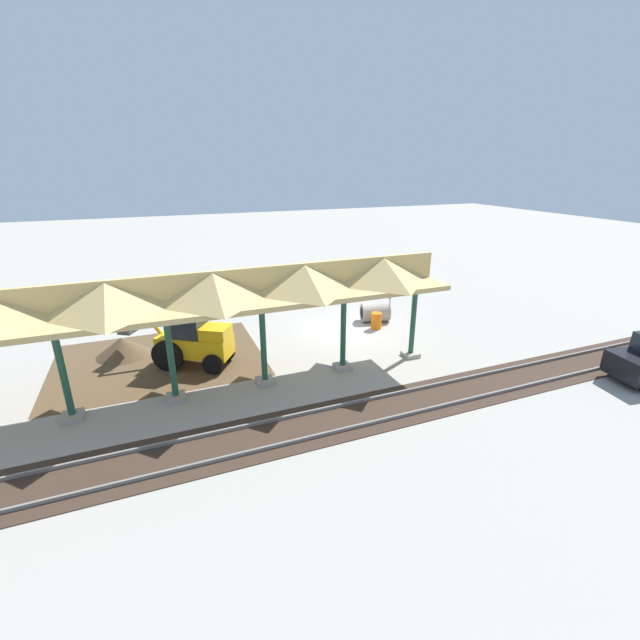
% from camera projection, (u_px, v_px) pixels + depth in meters
% --- Properties ---
extents(ground_plane, '(120.00, 120.00, 0.00)m').
position_uv_depth(ground_plane, '(344.00, 329.00, 23.46)').
color(ground_plane, '#9E998E').
extents(dirt_work_zone, '(9.12, 7.00, 0.01)m').
position_uv_depth(dirt_work_zone, '(160.00, 360.00, 19.76)').
color(dirt_work_zone, brown).
rests_on(dirt_work_zone, ground).
extents(platform_canopy, '(22.30, 3.20, 4.90)m').
position_uv_depth(platform_canopy, '(163.00, 296.00, 15.01)').
color(platform_canopy, '#9E998E').
rests_on(platform_canopy, ground).
extents(rail_tracks, '(60.00, 2.58, 0.15)m').
position_uv_depth(rail_tracks, '(431.00, 398.00, 16.51)').
color(rail_tracks, slate).
rests_on(rail_tracks, ground).
extents(stop_sign, '(0.69, 0.38, 2.25)m').
position_uv_depth(stop_sign, '(390.00, 296.00, 23.66)').
color(stop_sign, gray).
rests_on(stop_sign, ground).
extents(backhoe, '(4.89, 3.70, 2.82)m').
position_uv_depth(backhoe, '(192.00, 339.00, 18.85)').
color(backhoe, '#EAB214').
rests_on(backhoe, ground).
extents(dirt_mound, '(4.83, 4.83, 1.78)m').
position_uv_depth(dirt_mound, '(124.00, 355.00, 20.26)').
color(dirt_mound, brown).
rests_on(dirt_mound, ground).
extents(concrete_pipe, '(1.78, 1.41, 1.06)m').
position_uv_depth(concrete_pipe, '(375.00, 312.00, 24.42)').
color(concrete_pipe, '#9E9384').
rests_on(concrete_pipe, ground).
extents(traffic_barrel, '(0.56, 0.56, 0.90)m').
position_uv_depth(traffic_barrel, '(376.00, 321.00, 23.35)').
color(traffic_barrel, orange).
rests_on(traffic_barrel, ground).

